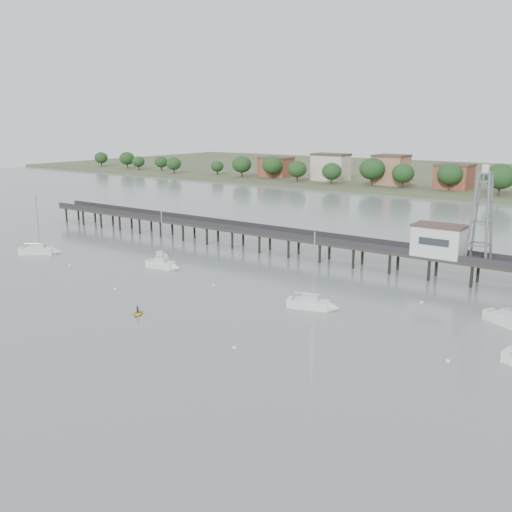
% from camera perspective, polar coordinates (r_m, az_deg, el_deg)
% --- Properties ---
extents(ground_plane, '(500.00, 500.00, 0.00)m').
position_cam_1_polar(ground_plane, '(69.14, -21.31, -9.79)').
color(ground_plane, gray).
rests_on(ground_plane, ground).
extents(pier, '(150.00, 5.00, 5.50)m').
position_cam_1_polar(pier, '(110.52, 5.33, 1.68)').
color(pier, '#2D2823').
rests_on(pier, ground).
extents(pier_building, '(8.40, 5.40, 5.30)m').
position_cam_1_polar(pier_building, '(99.95, 17.81, 1.52)').
color(pier_building, silver).
rests_on(pier_building, ground).
extents(lattice_tower, '(3.20, 3.20, 15.50)m').
position_cam_1_polar(lattice_tower, '(97.44, 21.62, 3.57)').
color(lattice_tower, slate).
rests_on(lattice_tower, ground).
extents(sailboat_b, '(6.76, 2.85, 10.99)m').
position_cam_1_polar(sailboat_b, '(104.23, -9.01, -0.92)').
color(sailboat_b, silver).
rests_on(sailboat_b, ground).
extents(sailboat_a, '(7.37, 6.62, 12.77)m').
position_cam_1_polar(sailboat_a, '(122.03, -20.42, 0.49)').
color(sailboat_a, silver).
rests_on(sailboat_a, ground).
extents(sailboat_c, '(7.31, 3.98, 11.72)m').
position_cam_1_polar(sailboat_c, '(81.58, 6.16, -4.89)').
color(sailboat_c, silver).
rests_on(sailboat_c, ground).
extents(white_tender, '(3.32, 2.44, 1.19)m').
position_cam_1_polar(white_tender, '(113.51, -9.42, 0.09)').
color(white_tender, silver).
rests_on(white_tender, ground).
extents(yellow_dinghy, '(1.64, 1.26, 2.29)m').
position_cam_1_polar(yellow_dinghy, '(80.70, -11.73, -5.80)').
color(yellow_dinghy, yellow).
rests_on(yellow_dinghy, ground).
extents(dinghy_occupant, '(0.68, 1.18, 0.27)m').
position_cam_1_polar(dinghy_occupant, '(80.70, -11.73, -5.80)').
color(dinghy_occupant, black).
rests_on(dinghy_occupant, ground).
extents(mooring_buoys, '(71.36, 30.13, 0.39)m').
position_cam_1_polar(mooring_buoys, '(84.16, -2.35, -4.65)').
color(mooring_buoys, '#F9F3C2').
rests_on(mooring_buoys, ground).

